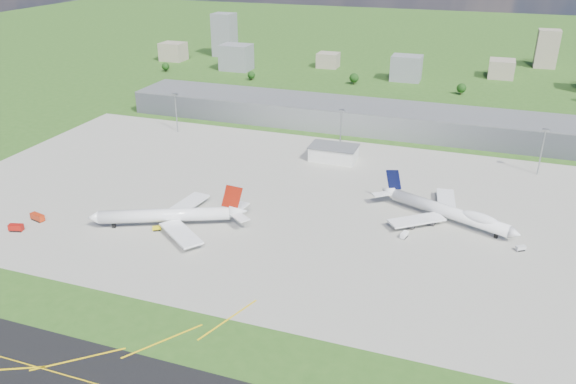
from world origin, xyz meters
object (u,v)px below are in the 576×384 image
(van_white_near, at_px, (404,235))
(airliner_red_twin, at_px, (171,216))
(airliner_blue_quad, at_px, (448,212))
(crash_tender, at_px, (16,228))
(fire_truck, at_px, (38,217))
(van_white_far, at_px, (521,248))
(tug_yellow, at_px, (157,229))

(van_white_near, bearing_deg, airliner_red_twin, 117.79)
(airliner_blue_quad, distance_m, crash_tender, 191.38)
(fire_truck, distance_m, crash_tender, 11.28)
(crash_tender, height_order, van_white_near, crash_tender)
(fire_truck, distance_m, van_white_far, 210.89)
(crash_tender, distance_m, van_white_far, 215.17)
(airliner_red_twin, height_order, fire_truck, airliner_red_twin)
(tug_yellow, bearing_deg, airliner_red_twin, 26.18)
(van_white_near, relative_size, van_white_far, 1.13)
(fire_truck, bearing_deg, van_white_far, 25.72)
(airliner_red_twin, height_order, tug_yellow, airliner_red_twin)
(van_white_near, xyz_separation_m, van_white_far, (46.78, 4.74, -0.11))
(tug_yellow, relative_size, van_white_near, 0.85)
(crash_tender, bearing_deg, airliner_red_twin, 7.85)
(crash_tender, distance_m, van_white_near, 168.89)
(airliner_blue_quad, height_order, van_white_near, airliner_blue_quad)
(airliner_red_twin, height_order, crash_tender, airliner_red_twin)
(van_white_near, bearing_deg, tug_yellow, 120.39)
(van_white_near, bearing_deg, van_white_far, -69.66)
(crash_tender, xyz_separation_m, van_white_near, (161.28, 50.10, -0.37))
(fire_truck, relative_size, crash_tender, 1.17)
(airliner_blue_quad, xyz_separation_m, fire_truck, (-175.79, -60.24, -3.33))
(airliner_red_twin, bearing_deg, tug_yellow, 32.94)
(airliner_blue_quad, bearing_deg, crash_tender, -135.49)
(airliner_blue_quad, xyz_separation_m, tug_yellow, (-119.76, -50.63, -3.98))
(fire_truck, xyz_separation_m, crash_tender, (-1.75, -11.14, -0.02))
(tug_yellow, distance_m, van_white_near, 107.58)
(tug_yellow, distance_m, van_white_far, 154.10)
(airliner_red_twin, distance_m, van_white_far, 149.05)
(van_white_near, distance_m, van_white_far, 47.02)
(airliner_red_twin, height_order, airliner_blue_quad, airliner_red_twin)
(van_white_near, bearing_deg, fire_truck, 118.29)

